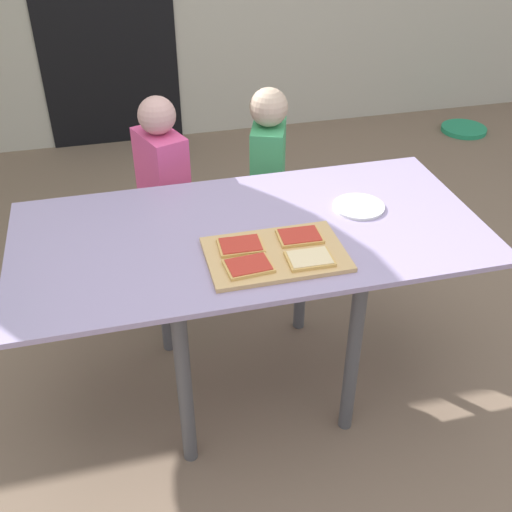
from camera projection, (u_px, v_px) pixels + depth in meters
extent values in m
plane|color=#7A6451|center=(251.00, 383.00, 2.50)|extent=(16.00, 16.00, 0.00)
cube|color=#9E8DB8|center=(250.00, 232.00, 2.09)|extent=(1.59, 0.78, 0.02)
cylinder|color=#4C4C51|center=(184.00, 386.00, 2.00)|extent=(0.05, 0.05, 0.71)
cylinder|color=#4C4C51|center=(353.00, 355.00, 2.12)|extent=(0.05, 0.05, 0.71)
cylinder|color=#4C4C51|center=(163.00, 281.00, 2.47)|extent=(0.05, 0.05, 0.71)
cylinder|color=#4C4C51|center=(302.00, 261.00, 2.59)|extent=(0.05, 0.05, 0.71)
cube|color=tan|center=(276.00, 254.00, 1.95)|extent=(0.44, 0.29, 0.02)
cube|color=tan|center=(241.00, 246.00, 1.97)|extent=(0.14, 0.11, 0.01)
cube|color=red|center=(241.00, 244.00, 1.96)|extent=(0.13, 0.10, 0.00)
cube|color=tan|center=(300.00, 237.00, 2.01)|extent=(0.15, 0.11, 0.01)
cube|color=red|center=(300.00, 235.00, 2.01)|extent=(0.13, 0.10, 0.00)
cube|color=tan|center=(249.00, 266.00, 1.87)|extent=(0.15, 0.11, 0.01)
cube|color=red|center=(249.00, 264.00, 1.87)|extent=(0.13, 0.10, 0.00)
cube|color=tan|center=(310.00, 259.00, 1.91)|extent=(0.14, 0.11, 0.01)
cube|color=beige|center=(310.00, 257.00, 1.90)|extent=(0.13, 0.10, 0.00)
cylinder|color=white|center=(359.00, 206.00, 2.20)|extent=(0.18, 0.18, 0.01)
cylinder|color=#252E33|center=(164.00, 255.00, 2.86)|extent=(0.09, 0.09, 0.44)
cylinder|color=#252E33|center=(178.00, 270.00, 2.77)|extent=(0.09, 0.09, 0.44)
cube|color=#E54C8C|center=(163.00, 179.00, 2.57)|extent=(0.21, 0.27, 0.41)
sphere|color=#C7958E|center=(157.00, 115.00, 2.41)|extent=(0.15, 0.15, 0.15)
cylinder|color=navy|center=(268.00, 229.00, 3.03)|extent=(0.09, 0.09, 0.46)
cylinder|color=navy|center=(266.00, 244.00, 2.92)|extent=(0.09, 0.09, 0.46)
cube|color=#3FA566|center=(268.00, 161.00, 2.75)|extent=(0.21, 0.27, 0.34)
sphere|color=#C5A88F|center=(269.00, 107.00, 2.60)|extent=(0.16, 0.16, 0.16)
cylinder|color=#239462|center=(464.00, 129.00, 4.58)|extent=(0.33, 0.33, 0.03)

